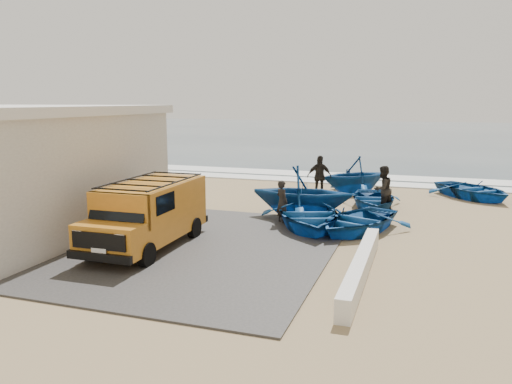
% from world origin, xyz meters
% --- Properties ---
extents(ground, '(160.00, 160.00, 0.00)m').
position_xyz_m(ground, '(0.00, 0.00, 0.00)').
color(ground, '#9A8159').
extents(slab, '(12.00, 10.00, 0.05)m').
position_xyz_m(slab, '(-2.00, -2.00, 0.03)').
color(slab, '#3F3C39').
rests_on(slab, ground).
extents(ocean, '(180.00, 88.00, 0.01)m').
position_xyz_m(ocean, '(0.00, 56.00, 0.00)').
color(ocean, '#385166').
rests_on(ocean, ground).
extents(surf_line, '(180.00, 1.60, 0.06)m').
position_xyz_m(surf_line, '(0.00, 12.00, 0.03)').
color(surf_line, white).
rests_on(surf_line, ground).
extents(surf_wash, '(180.00, 2.20, 0.04)m').
position_xyz_m(surf_wash, '(0.00, 14.50, 0.02)').
color(surf_wash, white).
rests_on(surf_wash, ground).
extents(building, '(8.40, 9.40, 4.30)m').
position_xyz_m(building, '(-7.50, -2.00, 2.16)').
color(building, silver).
rests_on(building, ground).
extents(parapet, '(0.35, 6.00, 0.55)m').
position_xyz_m(parapet, '(5.00, -3.00, 0.28)').
color(parapet, silver).
rests_on(parapet, ground).
extents(van, '(2.03, 4.88, 2.08)m').
position_xyz_m(van, '(-1.52, -2.41, 1.12)').
color(van, orange).
rests_on(van, ground).
extents(boat_near_left, '(4.55, 5.30, 0.93)m').
position_xyz_m(boat_near_left, '(2.56, 1.54, 0.46)').
color(boat_near_left, '#12498D').
rests_on(boat_near_left, ground).
extents(boat_near_right, '(4.12, 4.75, 0.82)m').
position_xyz_m(boat_near_right, '(4.29, 1.50, 0.41)').
color(boat_near_right, '#12498D').
rests_on(boat_near_right, ground).
extents(boat_mid_left, '(4.01, 3.51, 2.02)m').
position_xyz_m(boat_mid_left, '(1.99, 3.02, 1.01)').
color(boat_mid_left, '#12498D').
rests_on(boat_mid_left, ground).
extents(boat_mid_right, '(3.29, 4.13, 0.77)m').
position_xyz_m(boat_mid_right, '(4.42, 5.68, 0.38)').
color(boat_mid_right, '#12498D').
rests_on(boat_mid_right, ground).
extents(boat_far_left, '(4.59, 4.56, 1.83)m').
position_xyz_m(boat_far_left, '(3.21, 8.85, 0.92)').
color(boat_far_left, '#12498D').
rests_on(boat_far_left, ground).
extents(boat_far_right, '(4.75, 4.89, 0.83)m').
position_xyz_m(boat_far_right, '(8.60, 9.30, 0.41)').
color(boat_far_right, '#12498D').
rests_on(boat_far_right, ground).
extents(fisherman_front, '(0.70, 0.68, 1.61)m').
position_xyz_m(fisherman_front, '(1.52, 1.85, 0.81)').
color(fisherman_front, black).
rests_on(fisherman_front, ground).
extents(fisherman_middle, '(1.12, 1.17, 1.90)m').
position_xyz_m(fisherman_middle, '(4.86, 4.98, 0.95)').
color(fisherman_middle, black).
rests_on(fisherman_middle, ground).
extents(fisherman_back, '(1.25, 0.92, 1.97)m').
position_xyz_m(fisherman_back, '(1.79, 7.30, 0.99)').
color(fisherman_back, black).
rests_on(fisherman_back, ground).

